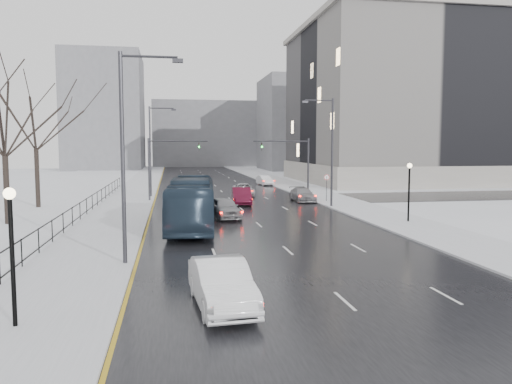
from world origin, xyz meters
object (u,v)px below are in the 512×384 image
tree_park_d (8,225)px  sedan_right_cross (243,190)px  streetlight_l_near (128,148)px  streetlight_r_mid (330,147)px  lamppost_r_mid (409,184)px  tree_park_e (39,208)px  bus (192,203)px  mast_signal_right (299,161)px  sedan_center_near (224,208)px  lamppost_l (11,237)px  mast_signal_left (160,162)px  sedan_right_near (241,196)px  sedan_right_far (303,195)px  no_uturn_sign (327,180)px  sedan_left_near (222,284)px  sedan_right_distant (265,180)px  streetlight_l_far (152,147)px

tree_park_d → sedan_right_cross: bearing=42.1°
streetlight_l_near → sedan_right_cross: size_ratio=1.99×
streetlight_r_mid → streetlight_l_near: size_ratio=1.00×
streetlight_r_mid → lamppost_r_mid: size_ratio=2.34×
lamppost_r_mid → streetlight_r_mid: bearing=105.8°
tree_park_e → lamppost_r_mid: tree_park_e is taller
lamppost_r_mid → bus: size_ratio=0.34×
mast_signal_right → sedan_center_near: bearing=-125.3°
lamppost_l → mast_signal_left: mast_signal_left is taller
mast_signal_right → sedan_right_near: mast_signal_right is taller
mast_signal_right → sedan_right_near: (-6.83, -4.46, -3.24)m
tree_park_e → sedan_right_far: tree_park_e is taller
mast_signal_left → no_uturn_sign: (16.53, -4.00, -1.81)m
mast_signal_left → sedan_left_near: bearing=-85.4°
streetlight_l_near → sedan_right_near: bearing=69.8°
sedan_right_cross → tree_park_d: bearing=-134.4°
sedan_center_near → sedan_right_near: sedan_center_near is taller
tree_park_e → sedan_right_distant: (25.40, 22.77, 0.74)m
sedan_center_near → lamppost_l: bearing=-119.1°
tree_park_e → sedan_right_near: tree_park_e is taller
lamppost_r_mid → sedan_right_near: 17.26m
streetlight_l_near → sedan_right_far: 29.89m
tree_park_e → mast_signal_left: bearing=20.2°
mast_signal_right → sedan_center_near: (-9.43, -13.34, -3.24)m
sedan_left_near → sedan_right_distant: bearing=72.8°
streetlight_l_near → lamppost_r_mid: bearing=27.6°
lamppost_l → lamppost_r_mid: (22.00, 18.00, 0.00)m
streetlight_l_near → streetlight_l_far: 32.00m
streetlight_r_mid → streetlight_l_far: 20.27m
lamppost_l → mast_signal_left: (3.67, 36.00, 1.16)m
streetlight_l_far → sedan_center_near: 18.98m
mast_signal_right → sedan_right_distant: (-0.13, 18.77, -3.37)m
streetlight_l_near → sedan_center_near: (6.06, 14.65, -4.75)m
lamppost_r_mid → sedan_right_distant: lamppost_r_mid is taller
lamppost_l → mast_signal_left: 36.20m
mast_signal_right → sedan_left_near: mast_signal_right is taller
tree_park_d → sedan_right_cross: (19.68, 17.77, 0.74)m
sedan_center_near → streetlight_r_mid: bearing=19.8°
streetlight_l_far → sedan_left_near: 39.37m
tree_park_e → sedan_right_cross: (20.08, 7.77, 0.74)m
streetlight_r_mid → sedan_left_near: (-12.67, -26.91, -4.74)m
streetlight_l_near → sedan_left_near: size_ratio=1.97×
sedan_right_near → sedan_right_distant: (6.70, 23.23, -0.13)m
tree_park_d → streetlight_l_near: size_ratio=1.25×
tree_park_d → sedan_right_cross: size_ratio=2.48×
lamppost_r_mid → streetlight_l_far: bearing=131.1°
lamppost_l → no_uturn_sign: lamppost_l is taller
sedan_right_near → tree_park_e: bearing=-177.1°
tree_park_e → sedan_left_near: size_ratio=2.66×
sedan_right_far → streetlight_r_mid: bearing=-78.6°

